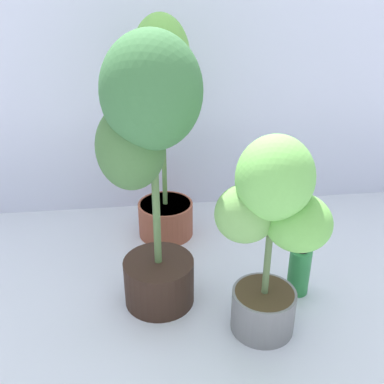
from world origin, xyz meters
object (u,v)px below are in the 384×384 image
object	(u,v)px
potted_plant_center	(148,148)
nutrient_bottle	(299,271)
potted_plant_front_right	(272,225)
potted_plant_back_center	(158,117)

from	to	relation	value
potted_plant_center	nutrient_bottle	size ratio (longest dim) A/B	4.70
potted_plant_front_right	potted_plant_back_center	world-z (taller)	potted_plant_back_center
potted_plant_front_right	nutrient_bottle	world-z (taller)	potted_plant_front_right
potted_plant_front_right	potted_plant_center	world-z (taller)	potted_plant_center
nutrient_bottle	potted_plant_center	bearing A→B (deg)	178.17
potted_plant_back_center	potted_plant_center	world-z (taller)	potted_plant_center
potted_plant_back_center	nutrient_bottle	world-z (taller)	potted_plant_back_center
potted_plant_front_right	potted_plant_back_center	distance (m)	0.74
potted_plant_front_right	nutrient_bottle	size ratio (longest dim) A/B	3.40
potted_plant_front_right	potted_plant_center	xyz separation A→B (m)	(-0.36, 0.19, 0.20)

